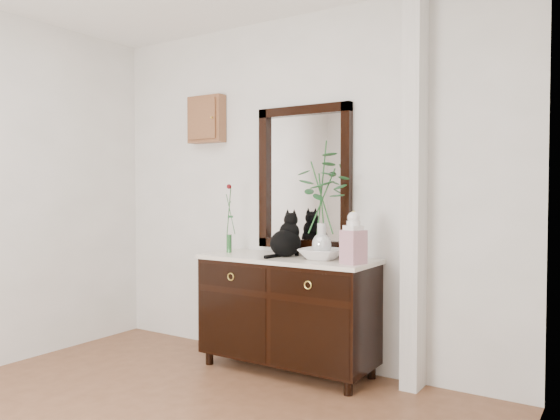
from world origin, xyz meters
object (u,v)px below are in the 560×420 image
Objects in this scene: cat at (286,234)px; lotus_bowl at (322,254)px; sideboard at (287,308)px; ginger_jar at (353,237)px.

lotus_bowl is (0.31, -0.01, -0.13)m from cat.
lotus_bowl is at bearing 2.37° from sideboard.
sideboard is 0.54m from cat.
cat is (-0.03, 0.02, 0.54)m from sideboard.
lotus_bowl is at bearing 162.74° from ginger_jar.
cat is at bearing 177.97° from lotus_bowl.
ginger_jar reaches higher than sideboard.
cat is 1.07× the size of lotus_bowl.
sideboard is 3.70× the size of ginger_jar.
ginger_jar is at bearing -3.47° from cat.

